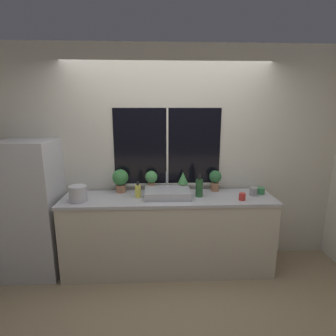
% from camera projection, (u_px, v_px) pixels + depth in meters
% --- Properties ---
extents(ground_plane, '(14.00, 14.00, 0.00)m').
position_uv_depth(ground_plane, '(170.00, 282.00, 3.01)').
color(ground_plane, '#937F60').
extents(wall_back, '(8.00, 0.09, 2.70)m').
position_uv_depth(wall_back, '(167.00, 157.00, 3.33)').
color(wall_back, beige).
rests_on(wall_back, ground_plane).
extents(wall_left, '(0.06, 7.00, 2.70)m').
position_uv_depth(wall_left, '(24.00, 148.00, 4.08)').
color(wall_left, beige).
rests_on(wall_left, ground_plane).
extents(wall_right, '(0.06, 7.00, 2.70)m').
position_uv_depth(wall_right, '(299.00, 146.00, 4.27)').
color(wall_right, beige).
rests_on(wall_right, ground_plane).
extents(counter, '(2.49, 0.59, 0.93)m').
position_uv_depth(counter, '(168.00, 233.00, 3.18)').
color(counter, beige).
rests_on(counter, ground_plane).
extents(refrigerator, '(0.62, 0.62, 1.61)m').
position_uv_depth(refrigerator, '(32.00, 208.00, 3.08)').
color(refrigerator, '#B7B7BC').
rests_on(refrigerator, ground_plane).
extents(sink, '(0.53, 0.42, 0.25)m').
position_uv_depth(sink, '(167.00, 193.00, 3.08)').
color(sink, '#ADADB2').
rests_on(sink, counter).
extents(potted_plant_far_left, '(0.20, 0.20, 0.29)m').
position_uv_depth(potted_plant_far_left, '(120.00, 179.00, 3.22)').
color(potted_plant_far_left, '#9E6B4C').
rests_on(potted_plant_far_left, counter).
extents(potted_plant_center_left, '(0.15, 0.15, 0.27)m').
position_uv_depth(potted_plant_center_left, '(151.00, 179.00, 3.24)').
color(potted_plant_center_left, '#9E6B4C').
rests_on(potted_plant_center_left, counter).
extents(potted_plant_center_right, '(0.13, 0.13, 0.25)m').
position_uv_depth(potted_plant_center_right, '(183.00, 180.00, 3.26)').
color(potted_plant_center_right, '#9E6B4C').
rests_on(potted_plant_center_right, counter).
extents(potted_plant_far_right, '(0.15, 0.15, 0.26)m').
position_uv_depth(potted_plant_far_right, '(215.00, 179.00, 3.28)').
color(potted_plant_far_right, '#9E6B4C').
rests_on(potted_plant_far_right, counter).
extents(soap_bottle, '(0.07, 0.07, 0.19)m').
position_uv_depth(soap_bottle, '(138.00, 191.00, 3.06)').
color(soap_bottle, '#DBD14C').
rests_on(soap_bottle, counter).
extents(bottle_tall, '(0.08, 0.08, 0.27)m').
position_uv_depth(bottle_tall, '(199.00, 187.00, 3.07)').
color(bottle_tall, '#235128').
rests_on(bottle_tall, counter).
extents(mug_red, '(0.08, 0.08, 0.08)m').
position_uv_depth(mug_red, '(242.00, 197.00, 2.97)').
color(mug_red, '#B72D28').
rests_on(mug_red, counter).
extents(mug_green, '(0.09, 0.09, 0.08)m').
position_uv_depth(mug_green, '(261.00, 191.00, 3.19)').
color(mug_green, '#38844C').
rests_on(mug_green, counter).
extents(mug_grey, '(0.09, 0.09, 0.10)m').
position_uv_depth(mug_grey, '(253.00, 191.00, 3.12)').
color(mug_grey, gray).
rests_on(mug_grey, counter).
extents(kettle, '(0.20, 0.20, 0.20)m').
position_uv_depth(kettle, '(78.00, 193.00, 2.92)').
color(kettle, '#B2B2B7').
rests_on(kettle, counter).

